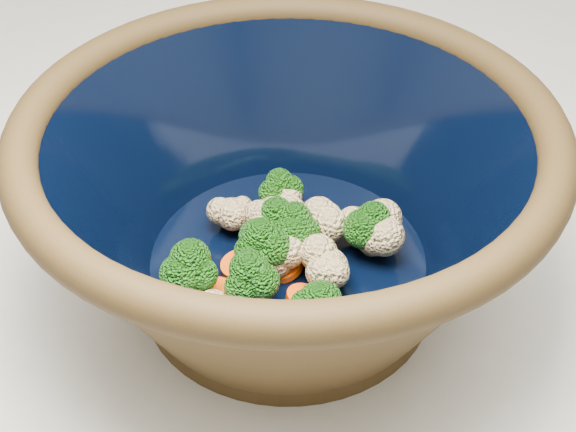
% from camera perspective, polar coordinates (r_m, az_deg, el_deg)
% --- Properties ---
extents(mixing_bowl, '(0.43, 0.43, 0.17)m').
position_cam_1_polar(mixing_bowl, '(0.59, -0.00, 1.22)').
color(mixing_bowl, black).
rests_on(mixing_bowl, counter).
extents(vegetable_pile, '(0.16, 0.16, 0.05)m').
position_cam_1_polar(vegetable_pile, '(0.60, -0.10, -1.90)').
color(vegetable_pile, '#608442').
rests_on(vegetable_pile, mixing_bowl).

